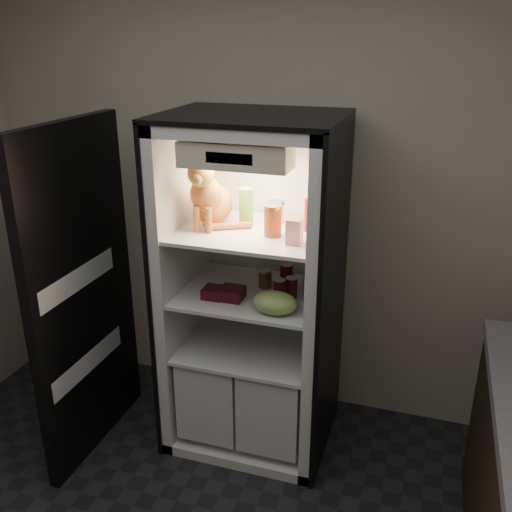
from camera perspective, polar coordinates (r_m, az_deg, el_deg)
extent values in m
plane|color=#B5AD97|center=(3.36, 2.02, 6.14)|extent=(3.60, 0.00, 3.60)
cube|color=white|center=(3.39, 1.32, -1.37)|extent=(0.85, 0.06, 1.85)
cube|color=white|center=(3.24, -7.02, -2.63)|extent=(0.06, 0.70, 1.85)
cube|color=white|center=(3.02, 6.80, -4.51)|extent=(0.06, 0.70, 1.85)
cube|color=white|center=(2.84, -0.41, 12.99)|extent=(0.85, 0.70, 0.06)
cube|color=white|center=(3.58, -0.33, -16.64)|extent=(0.85, 0.70, 0.06)
cube|color=black|center=(3.26, -7.70, -2.53)|extent=(0.02, 0.72, 1.87)
cube|color=black|center=(3.01, 7.59, -4.61)|extent=(0.02, 0.72, 1.87)
cube|color=black|center=(2.84, -0.41, 13.83)|extent=(0.90, 0.72, 0.02)
cube|color=white|center=(2.95, -0.56, 2.46)|extent=(0.73, 0.62, 0.02)
cube|color=white|center=(3.08, -0.54, -3.70)|extent=(0.73, 0.62, 0.02)
cube|color=white|center=(3.42, -3.36, -12.14)|extent=(0.34, 0.58, 0.48)
cube|color=white|center=(3.33, 2.44, -13.17)|extent=(0.34, 0.58, 0.48)
cube|color=white|center=(3.23, -0.52, -9.00)|extent=(0.73, 0.62, 0.02)
cube|color=beige|center=(2.64, -2.05, 10.09)|extent=(0.52, 0.18, 0.12)
cube|color=black|center=(2.56, -2.70, 9.73)|extent=(0.22, 0.01, 0.05)
cube|color=black|center=(3.20, -16.90, -3.78)|extent=(0.07, 0.87, 1.85)
cube|color=white|center=(3.33, -16.77, -10.04)|extent=(0.07, 0.64, 0.12)
cube|color=white|center=(3.11, -17.75, -2.14)|extent=(0.07, 0.64, 0.12)
ellipsoid|color=#BD5018|center=(3.04, -4.32, 5.20)|extent=(0.22, 0.26, 0.21)
ellipsoid|color=#BD5018|center=(2.92, -5.01, 6.18)|extent=(0.17, 0.16, 0.18)
sphere|color=#C06D25|center=(2.83, -5.54, 8.21)|extent=(0.14, 0.14, 0.13)
sphere|color=#C06D25|center=(2.79, -5.92, 7.65)|extent=(0.06, 0.06, 0.06)
cone|color=#C06D25|center=(2.84, -6.30, 9.59)|extent=(0.06, 0.06, 0.06)
cone|color=#C06D25|center=(2.81, -4.73, 9.53)|extent=(0.06, 0.06, 0.06)
cylinder|color=#BD5018|center=(2.91, -5.97, 3.67)|extent=(0.03, 0.03, 0.13)
cylinder|color=#BD5018|center=(2.89, -4.76, 3.57)|extent=(0.03, 0.03, 0.13)
cylinder|color=#BD5018|center=(2.95, -2.79, 3.02)|extent=(0.23, 0.15, 0.03)
cylinder|color=#24872A|center=(3.00, -1.00, 4.81)|extent=(0.07, 0.07, 0.18)
cylinder|color=#24872A|center=(2.97, -1.01, 6.64)|extent=(0.08, 0.08, 0.02)
cylinder|color=white|center=(3.04, 2.04, 4.27)|extent=(0.08, 0.08, 0.10)
cylinder|color=blue|center=(3.02, 2.05, 5.35)|extent=(0.09, 0.09, 0.02)
cylinder|color=maroon|center=(2.83, 1.69, 3.42)|extent=(0.09, 0.09, 0.14)
cylinder|color=gold|center=(2.81, 1.71, 4.97)|extent=(0.09, 0.09, 0.02)
cylinder|color=maroon|center=(2.92, 5.95, 4.19)|extent=(0.11, 0.11, 0.18)
cylinder|color=white|center=(2.89, 6.02, 5.99)|extent=(0.11, 0.11, 0.01)
cube|color=white|center=(2.74, 3.86, 2.49)|extent=(0.07, 0.07, 0.12)
cylinder|color=black|center=(3.12, 3.06, -1.94)|extent=(0.07, 0.07, 0.12)
cylinder|color=#B2B2B2|center=(3.09, 3.08, -0.84)|extent=(0.07, 0.07, 0.00)
cylinder|color=black|center=(2.99, 3.57, -3.19)|extent=(0.06, 0.06, 0.11)
cylinder|color=#B2B2B2|center=(2.97, 3.60, -2.20)|extent=(0.06, 0.06, 0.00)
cylinder|color=black|center=(2.96, 2.36, -3.42)|extent=(0.06, 0.06, 0.11)
cylinder|color=#B2B2B2|center=(2.93, 2.37, -2.39)|extent=(0.06, 0.06, 0.00)
cylinder|color=#5A3419|center=(3.11, 0.91, -2.35)|extent=(0.07, 0.07, 0.09)
cylinder|color=#B2B2B2|center=(3.09, 0.92, -1.50)|extent=(0.07, 0.07, 0.01)
ellipsoid|color=#8CB655|center=(2.82, 1.93, -4.70)|extent=(0.22, 0.16, 0.11)
cube|color=#530D1C|center=(3.00, -4.24, -3.66)|extent=(0.11, 0.11, 0.05)
cube|color=#530D1C|center=(2.98, -2.43, -3.76)|extent=(0.12, 0.12, 0.06)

